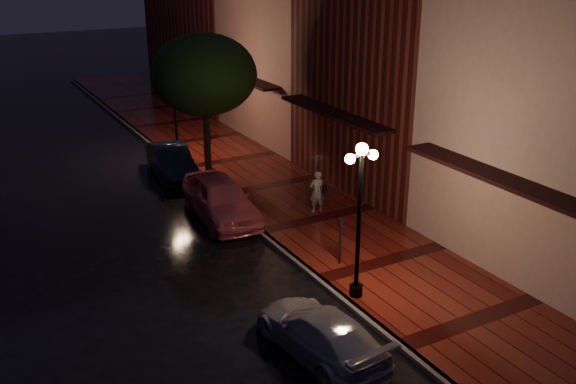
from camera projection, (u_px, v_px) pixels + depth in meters
ground at (261, 235)px, 21.42m from camera, size 120.00×120.00×0.00m
sidewalk at (319, 220)px, 22.41m from camera, size 4.50×60.00×0.15m
curb at (261, 233)px, 21.39m from camera, size 0.25×60.00×0.15m
storefront_near at (575, 126)px, 18.17m from camera, size 5.00×8.00×8.50m
storefront_mid at (400, 46)px, 24.25m from camera, size 5.00×8.00×11.00m
storefront_far at (296, 46)px, 31.14m from camera, size 5.00×8.00×9.00m
storefront_extra at (215, 17)px, 39.12m from camera, size 5.00×12.00×10.00m
streetlamp_near at (359, 212)px, 16.56m from camera, size 0.96×0.36×4.31m
streetlamp_far at (175, 104)px, 27.99m from camera, size 0.96×0.36×4.31m
street_tree at (205, 77)px, 25.06m from camera, size 4.16×4.16×5.80m
pink_car at (221, 198)px, 22.45m from camera, size 2.14×4.63×1.54m
navy_car at (171, 161)px, 26.71m from camera, size 1.80×4.13×1.32m
silver_car at (320, 333)px, 14.97m from camera, size 1.96×4.07×1.14m
woman_with_umbrella at (317, 174)px, 22.45m from camera, size 0.88×0.90×2.12m
parking_meter at (340, 237)px, 18.88m from camera, size 0.14×0.11×1.44m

